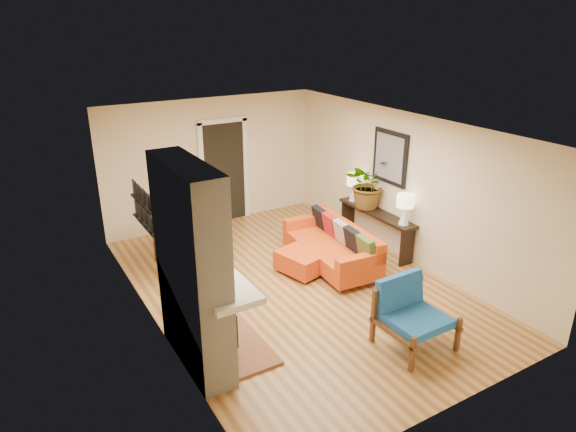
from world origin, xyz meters
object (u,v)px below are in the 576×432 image
(blue_chair, at_px, (410,310))
(houseplant, at_px, (368,183))
(dining_table, at_px, (184,231))
(lamp_near, at_px, (405,206))
(sofa, at_px, (335,246))
(ottoman, at_px, (304,260))
(lamp_far, at_px, (354,184))
(console_table, at_px, (376,219))

(blue_chair, height_order, houseplant, houseplant)
(blue_chair, distance_m, dining_table, 4.06)
(lamp_near, bearing_deg, houseplant, 90.57)
(houseplant, bearing_deg, blue_chair, -118.50)
(sofa, height_order, ottoman, sofa)
(lamp_far, height_order, houseplant, houseplant)
(ottoman, relative_size, lamp_near, 1.71)
(ottoman, bearing_deg, sofa, -3.09)
(sofa, bearing_deg, lamp_far, 39.45)
(lamp_near, height_order, houseplant, houseplant)
(dining_table, height_order, houseplant, houseplant)
(sofa, height_order, lamp_near, lamp_near)
(sofa, relative_size, ottoman, 2.26)
(lamp_far, bearing_deg, dining_table, 173.17)
(blue_chair, relative_size, lamp_near, 1.66)
(sofa, distance_m, lamp_near, 1.39)
(blue_chair, bearing_deg, console_table, 58.72)
(dining_table, xyz_separation_m, lamp_far, (3.32, -0.40, 0.41))
(blue_chair, distance_m, lamp_near, 2.48)
(sofa, bearing_deg, ottoman, 176.91)
(blue_chair, relative_size, houseplant, 0.95)
(lamp_near, relative_size, houseplant, 0.57)
(ottoman, height_order, dining_table, dining_table)
(ottoman, relative_size, blue_chair, 1.03)
(lamp_far, bearing_deg, ottoman, -153.16)
(sofa, bearing_deg, dining_table, 150.67)
(ottoman, distance_m, lamp_far, 2.04)
(blue_chair, relative_size, lamp_far, 1.66)
(ottoman, height_order, blue_chair, blue_chair)
(blue_chair, xyz_separation_m, console_table, (1.55, 2.56, 0.09))
(ottoman, bearing_deg, lamp_far, 26.84)
(blue_chair, height_order, lamp_far, lamp_far)
(ottoman, bearing_deg, dining_table, 143.31)
(blue_chair, xyz_separation_m, dining_table, (-1.77, 3.65, 0.17))
(dining_table, bearing_deg, lamp_far, -6.83)
(ottoman, bearing_deg, houseplant, 14.63)
(ottoman, xyz_separation_m, blue_chair, (0.11, -2.41, 0.26))
(sofa, distance_m, blue_chair, 2.43)
(sofa, relative_size, lamp_near, 3.87)
(blue_chair, bearing_deg, dining_table, 115.90)
(sofa, height_order, console_table, sofa)
(lamp_near, relative_size, lamp_far, 1.00)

